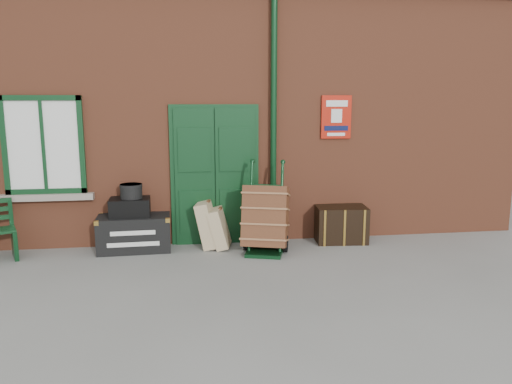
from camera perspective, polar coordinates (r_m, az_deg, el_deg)
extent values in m
plane|color=gray|center=(6.96, -1.34, -9.08)|extent=(80.00, 80.00, 0.00)
cube|color=brown|center=(10.04, -3.78, 8.61)|extent=(10.00, 4.00, 4.00)
cube|color=#38302B|center=(10.20, -3.94, 20.77)|extent=(10.30, 4.30, 0.30)
cube|color=#0E3318|center=(8.08, -4.72, 1.71)|extent=(1.42, 0.12, 2.32)
cube|color=white|center=(8.27, -23.13, 4.94)|extent=(1.20, 0.08, 1.50)
cylinder|color=black|center=(8.06, 2.03, 8.15)|extent=(0.10, 0.10, 4.00)
cube|color=#B81C0D|center=(8.36, 9.15, 8.45)|extent=(0.50, 0.03, 0.70)
cube|color=black|center=(8.30, -25.87, -5.30)|extent=(0.22, 0.43, 0.44)
cube|color=black|center=(8.07, -13.72, -4.55)|extent=(1.12, 0.64, 0.55)
cube|color=black|center=(7.98, -14.21, -1.67)|extent=(0.62, 0.46, 0.28)
cylinder|color=black|center=(7.93, -14.08, 0.09)|extent=(0.34, 0.34, 0.22)
cube|color=tan|center=(8.01, -5.54, -3.67)|extent=(0.45, 0.58, 0.75)
cube|color=tan|center=(7.96, -4.21, -4.13)|extent=(0.43, 0.53, 0.65)
cube|color=black|center=(7.65, 0.92, -7.03)|extent=(0.63, 0.53, 0.05)
cylinder|color=black|center=(7.70, -0.63, -1.71)|extent=(0.15, 0.38, 1.37)
cylinder|color=black|center=(7.64, 2.90, -1.82)|extent=(0.15, 0.38, 1.37)
cylinder|color=black|center=(7.87, -1.14, -5.74)|extent=(0.13, 0.26, 0.26)
cylinder|color=black|center=(7.79, 3.44, -5.92)|extent=(0.13, 0.26, 0.26)
cube|color=brown|center=(7.67, 1.11, -2.82)|extent=(0.85, 0.89, 1.02)
cube|color=black|center=(8.41, 9.68, -3.63)|extent=(0.87, 0.61, 0.60)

